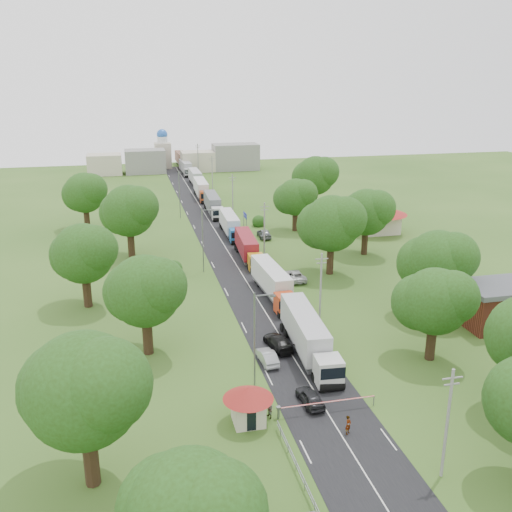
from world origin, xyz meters
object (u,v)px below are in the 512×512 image
object	(u,v)px
info_sign	(245,218)
boom_barrier	(313,405)
truck_0	(307,335)
car_lane_front	(310,398)
car_lane_mid	(267,357)
guard_booth	(248,401)
pedestrian_near	(348,425)

from	to	relation	value
info_sign	boom_barrier	bearing A→B (deg)	-96.24
truck_0	car_lane_front	bearing A→B (deg)	-106.11
car_lane_mid	truck_0	bearing A→B (deg)	-172.92
boom_barrier	car_lane_front	distance (m)	1.54
info_sign	guard_booth	bearing A→B (deg)	-101.68
truck_0	pedestrian_near	world-z (taller)	truck_0
boom_barrier	guard_booth	size ratio (longest dim) A/B	2.10
boom_barrier	pedestrian_near	size ratio (longest dim) A/B	5.49
guard_booth	pedestrian_near	bearing A→B (deg)	-24.15
truck_0	pedestrian_near	xyz separation A→B (m)	(-1.01, -14.37, -1.44)
boom_barrier	car_lane_mid	distance (m)	10.15
info_sign	truck_0	distance (m)	49.26
boom_barrier	pedestrian_near	bearing A→B (deg)	-60.71
car_lane_front	pedestrian_near	size ratio (longest dim) A/B	2.45
guard_booth	car_lane_mid	bearing A→B (deg)	67.25
boom_barrier	truck_0	size ratio (longest dim) A/B	0.59
boom_barrier	truck_0	xyz separation A→B (m)	(2.98, 10.87, 1.39)
truck_0	guard_booth	bearing A→B (deg)	-129.04
info_sign	car_lane_front	bearing A→B (deg)	-96.14
car_lane_front	car_lane_mid	size ratio (longest dim) A/B	0.99
boom_barrier	info_sign	size ratio (longest dim) A/B	2.25
truck_0	pedestrian_near	distance (m)	14.48
car_lane_mid	pedestrian_near	size ratio (longest dim) A/B	2.48
info_sign	car_lane_mid	size ratio (longest dim) A/B	0.99
info_sign	truck_0	world-z (taller)	truck_0
boom_barrier	car_lane_front	world-z (taller)	car_lane_front
car_lane_front	guard_booth	bearing A→B (deg)	9.91
car_lane_mid	pedestrian_near	distance (m)	13.98
boom_barrier	car_lane_mid	size ratio (longest dim) A/B	2.22
boom_barrier	car_lane_mid	world-z (taller)	car_lane_mid
guard_booth	info_sign	xyz separation A→B (m)	(12.40, 60.00, 0.84)
boom_barrier	guard_booth	xyz separation A→B (m)	(-5.84, -0.00, 1.27)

